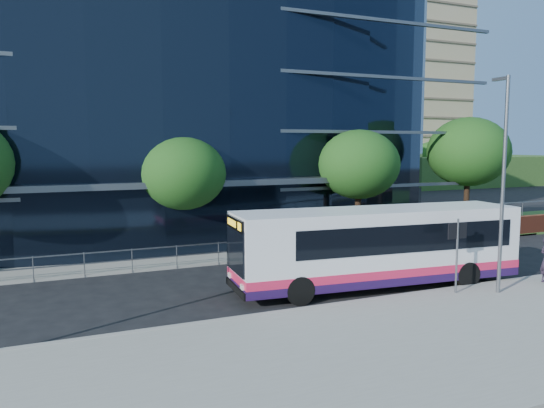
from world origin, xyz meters
name	(u,v)px	position (x,y,z in m)	size (l,w,h in m)	color
ground	(329,299)	(0.00, 0.00, 0.00)	(200.00, 200.00, 0.00)	black
pavement_near	(417,344)	(0.00, -5.00, 0.07)	(80.00, 8.00, 0.15)	gray
kerb	(343,305)	(0.00, -1.00, 0.08)	(80.00, 0.25, 0.16)	gray
yellow_line_outer	(340,305)	(0.00, -0.80, 0.01)	(80.00, 0.08, 0.01)	gold
yellow_line_inner	(338,304)	(0.00, -0.65, 0.01)	(80.00, 0.08, 0.01)	gold
far_forecourt	(120,255)	(-6.00, 11.00, 0.05)	(50.00, 8.00, 0.10)	gray
grass_verge	(539,221)	(24.00, 11.00, 0.06)	(36.00, 8.00, 0.12)	#2D511E
glass_office	(127,110)	(-4.00, 20.85, 8.00)	(44.00, 23.10, 16.00)	black
retaining_wall	(544,224)	(20.00, 7.30, 0.61)	(34.00, 0.40, 2.11)	maroon
guard_railings	(84,259)	(-8.00, 7.00, 0.82)	(24.00, 0.05, 1.10)	slate
apartment_block	(326,110)	(32.00, 57.21, 11.11)	(60.00, 42.00, 30.00)	#2D511E
street_sign	(457,240)	(4.50, -1.59, 2.15)	(0.85, 0.09, 2.80)	slate
tree_far_b	(183,174)	(-3.00, 9.50, 4.21)	(4.29, 4.29, 6.05)	black
tree_far_c	(359,165)	(7.00, 9.00, 4.54)	(4.62, 4.62, 6.51)	black
tree_far_d	(468,152)	(16.00, 10.00, 5.19)	(5.28, 5.28, 7.44)	black
tree_dist_e	(338,154)	(24.00, 40.00, 4.54)	(4.62, 4.62, 6.51)	black
tree_dist_f	(431,155)	(40.00, 42.00, 4.21)	(4.29, 4.29, 6.05)	black
streetlight_east	(503,178)	(6.00, -2.17, 4.44)	(0.15, 0.77, 8.00)	slate
city_bus	(380,246)	(2.66, 0.66, 1.67)	(11.82, 3.64, 3.15)	white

